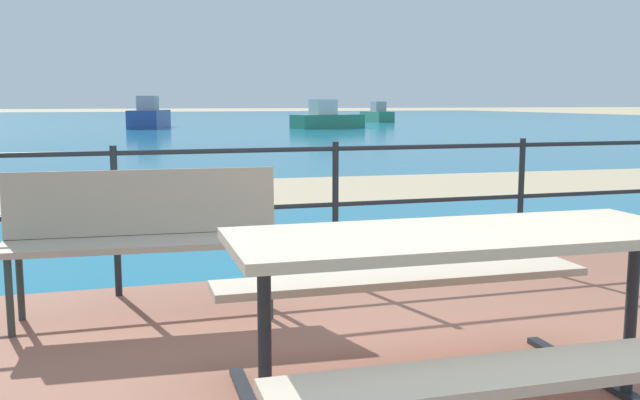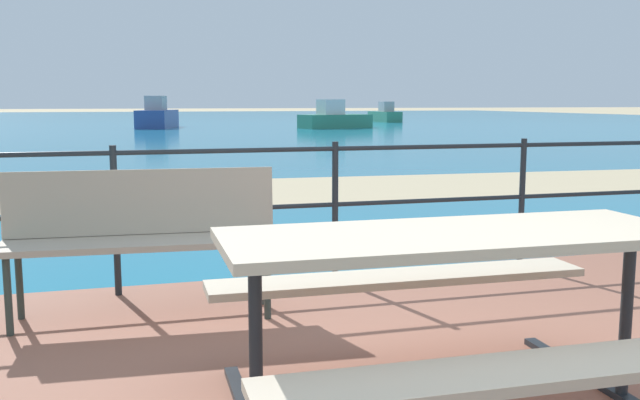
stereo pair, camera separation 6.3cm
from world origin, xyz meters
name	(u,v)px [view 2 (the right image)]	position (x,y,z in m)	size (l,w,h in m)	color
sea_water	(146,123)	(0.00, 40.00, 0.01)	(90.00, 90.00, 0.01)	teal
beach_strip	(225,192)	(0.00, 7.84, 0.01)	(54.00, 3.03, 0.01)	tan
picnic_table	(456,281)	(-0.20, 0.14, 0.63)	(1.82, 1.46, 0.76)	#BCAD93
park_bench	(142,227)	(-1.32, 1.91, 0.59)	(1.58, 0.50, 0.85)	tan
railing_fence	(335,192)	(0.00, 2.40, 0.68)	(5.94, 0.04, 0.97)	#1E2328
boat_near	(336,119)	(8.51, 30.11, 0.45)	(4.01, 2.26, 1.37)	#338466
boat_mid	(384,115)	(14.32, 38.85, 0.42)	(1.26, 3.38, 1.26)	#338466
boat_far	(158,117)	(0.31, 32.90, 0.54)	(2.28, 4.34, 1.53)	#2D478C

